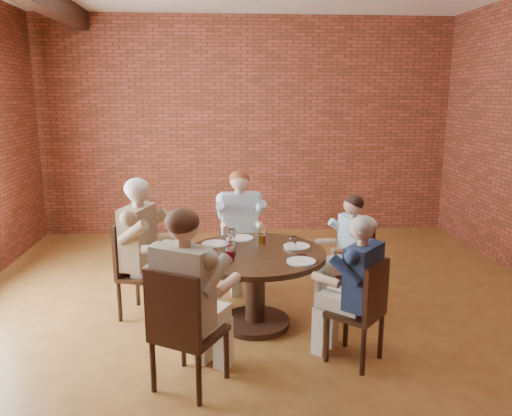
{
  "coord_description": "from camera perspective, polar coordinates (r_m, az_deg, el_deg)",
  "views": [
    {
      "loc": [
        -0.44,
        -4.49,
        2.2
      ],
      "look_at": [
        -0.04,
        1.0,
        0.95
      ],
      "focal_mm": 35.0,
      "sensor_mm": 36.0,
      "label": 1
    }
  ],
  "objects": [
    {
      "name": "diner_d",
      "position": [
        3.82,
        -7.71,
        -10.32
      ],
      "size": [
        0.85,
        0.9,
        1.41
      ],
      "primitive_type": null,
      "rotation": [
        0.0,
        0.0,
        2.62
      ],
      "color": "#B6998F",
      "rests_on": "floor"
    },
    {
      "name": "glass_f",
      "position": [
        4.47,
        -2.95,
        -5.19
      ],
      "size": [
        0.07,
        0.07,
        0.14
      ],
      "primitive_type": "cylinder",
      "color": "white",
      "rests_on": "dining_table"
    },
    {
      "name": "plate_b",
      "position": [
        5.14,
        -1.76,
        -3.47
      ],
      "size": [
        0.26,
        0.26,
        0.01
      ],
      "primitive_type": "cylinder",
      "color": "white",
      "rests_on": "dining_table"
    },
    {
      "name": "plate_d",
      "position": [
        4.46,
        5.19,
        -6.1
      ],
      "size": [
        0.26,
        0.26,
        0.01
      ],
      "primitive_type": "cylinder",
      "color": "white",
      "rests_on": "dining_table"
    },
    {
      "name": "diner_e",
      "position": [
        4.24,
        11.37,
        -9.18
      ],
      "size": [
        0.77,
        0.76,
        1.26
      ],
      "primitive_type": null,
      "rotation": [
        0.0,
        0.0,
        3.97
      ],
      "color": "#182544",
      "rests_on": "floor"
    },
    {
      "name": "glass_e",
      "position": [
        4.59,
        -2.75,
        -4.67
      ],
      "size": [
        0.07,
        0.07,
        0.14
      ],
      "primitive_type": "cylinder",
      "color": "white",
      "rests_on": "dining_table"
    },
    {
      "name": "glass_c",
      "position": [
        5.01,
        -2.76,
        -3.18
      ],
      "size": [
        0.07,
        0.07,
        0.14
      ],
      "primitive_type": "cylinder",
      "color": "white",
      "rests_on": "dining_table"
    },
    {
      "name": "chair_a",
      "position": [
        5.28,
        11.12,
        -6.43
      ],
      "size": [
        0.46,
        0.46,
        0.87
      ],
      "rotation": [
        0.0,
        0.0,
        -1.28
      ],
      "color": "#311A10",
      "rests_on": "floor"
    },
    {
      "name": "dining_table",
      "position": [
        4.8,
        -0.09,
        -7.54
      ],
      "size": [
        1.34,
        1.34,
        0.75
      ],
      "color": "#311A10",
      "rests_on": "floor"
    },
    {
      "name": "floor",
      "position": [
        5.02,
        1.35,
        -13.17
      ],
      "size": [
        7.0,
        7.0,
        0.0
      ],
      "primitive_type": "plane",
      "color": "olive",
      "rests_on": "ground"
    },
    {
      "name": "plate_a",
      "position": [
        4.89,
        4.68,
        -4.38
      ],
      "size": [
        0.26,
        0.26,
        0.01
      ],
      "primitive_type": "cylinder",
      "color": "white",
      "rests_on": "dining_table"
    },
    {
      "name": "chair_b",
      "position": [
        5.92,
        -1.91,
        -3.74
      ],
      "size": [
        0.47,
        0.47,
        0.95
      ],
      "rotation": [
        0.0,
        0.0,
        0.09
      ],
      "color": "#311A10",
      "rests_on": "floor"
    },
    {
      "name": "chair_e",
      "position": [
        4.26,
        12.21,
        -11.13
      ],
      "size": [
        0.55,
        0.55,
        0.9
      ],
      "rotation": [
        0.0,
        0.0,
        3.97
      ],
      "color": "#311A10",
      "rests_on": "floor"
    },
    {
      "name": "diner_a",
      "position": [
        5.21,
        10.53,
        -5.19
      ],
      "size": [
        0.67,
        0.6,
        1.22
      ],
      "primitive_type": null,
      "rotation": [
        0.0,
        0.0,
        -1.28
      ],
      "color": "teal",
      "rests_on": "floor"
    },
    {
      "name": "wall_back",
      "position": [
        8.02,
        -0.99,
        9.23
      ],
      "size": [
        7.0,
        0.0,
        7.0
      ],
      "primitive_type": "plane",
      "rotation": [
        1.57,
        0.0,
        0.0
      ],
      "color": "brown",
      "rests_on": "ground"
    },
    {
      "name": "diner_b",
      "position": [
        5.79,
        -1.81,
        -2.44
      ],
      "size": [
        0.6,
        0.71,
        1.35
      ],
      "primitive_type": null,
      "rotation": [
        0.0,
        0.0,
        0.09
      ],
      "color": "#9EB6C9",
      "rests_on": "floor"
    },
    {
      "name": "wall_front",
      "position": [
        1.19,
        18.35,
        -12.48
      ],
      "size": [
        7.0,
        0.0,
        7.0
      ],
      "primitive_type": "plane",
      "rotation": [
        -1.57,
        0.0,
        0.0
      ],
      "color": "brown",
      "rests_on": "ground"
    },
    {
      "name": "glass_d",
      "position": [
        4.75,
        -3.1,
        -4.08
      ],
      "size": [
        0.07,
        0.07,
        0.14
      ],
      "primitive_type": "cylinder",
      "color": "white",
      "rests_on": "dining_table"
    },
    {
      "name": "plate_c",
      "position": [
        4.97,
        -4.74,
        -4.11
      ],
      "size": [
        0.26,
        0.26,
        0.01
      ],
      "primitive_type": "cylinder",
      "color": "white",
      "rests_on": "dining_table"
    },
    {
      "name": "glass_a",
      "position": [
        4.75,
        4.23,
        -4.09
      ],
      "size": [
        0.07,
        0.07,
        0.14
      ],
      "primitive_type": "cylinder",
      "color": "white",
      "rests_on": "dining_table"
    },
    {
      "name": "chair_d",
      "position": [
        3.82,
        -8.45,
        -13.28
      ],
      "size": [
        0.63,
        0.63,
        0.98
      ],
      "rotation": [
        0.0,
        0.0,
        2.62
      ],
      "color": "#311A10",
      "rests_on": "floor"
    },
    {
      "name": "diner_c",
      "position": [
        5.1,
        -12.61,
        -4.57
      ],
      "size": [
        0.84,
        0.75,
        1.41
      ],
      "primitive_type": null,
      "rotation": [
        0.0,
        0.0,
        1.28
      ],
      "color": "brown",
      "rests_on": "floor"
    },
    {
      "name": "chair_c",
      "position": [
        5.19,
        -13.48,
        -6.36
      ],
      "size": [
        0.57,
        0.57,
        0.98
      ],
      "rotation": [
        0.0,
        0.0,
        1.28
      ],
      "color": "#311A10",
      "rests_on": "floor"
    },
    {
      "name": "glass_b",
      "position": [
        4.94,
        0.67,
        -3.38
      ],
      "size": [
        0.07,
        0.07,
        0.14
      ],
      "primitive_type": "cylinder",
      "color": "white",
      "rests_on": "dining_table"
    },
    {
      "name": "smartphone",
      "position": [
        4.6,
        5.46,
        -5.57
      ],
      "size": [
        0.1,
        0.16,
        0.01
      ],
      "primitive_type": "cube",
      "rotation": [
        0.0,
        0.0,
        0.2
      ],
      "color": "black",
      "rests_on": "dining_table"
    }
  ]
}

